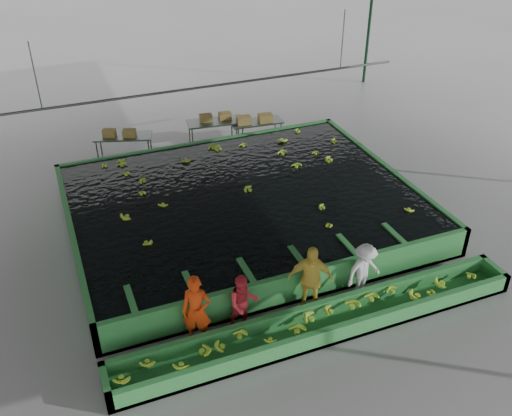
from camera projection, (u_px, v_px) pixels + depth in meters
name	position (u px, v px, depth m)	size (l,w,h in m)	color
ground	(263.00, 247.00, 16.06)	(80.00, 80.00, 0.00)	slate
shed_roof	(264.00, 75.00, 13.40)	(20.00, 22.00, 0.04)	gray
shed_posts	(263.00, 168.00, 14.73)	(20.00, 22.00, 5.00)	black
flotation_tank	(244.00, 207.00, 17.00)	(10.00, 8.00, 0.90)	#2D7A38
tank_water	(243.00, 196.00, 16.79)	(9.70, 7.70, 0.00)	black
sorting_trough	(322.00, 323.00, 13.10)	(10.00, 1.00, 0.50)	#2D7A38
cableway_rail	(204.00, 87.00, 18.40)	(0.08, 0.08, 14.00)	#59605B
rail_hanger_left	(35.00, 76.00, 16.28)	(0.04, 0.04, 2.00)	#59605B
rail_hanger_right	(343.00, 40.00, 19.44)	(0.04, 0.04, 2.00)	#59605B
worker_a	(196.00, 311.00, 12.52)	(0.65, 0.43, 1.78)	red
worker_b	(243.00, 303.00, 12.95)	(0.73, 0.57, 1.49)	red
worker_c	(310.00, 279.00, 13.38)	(1.09, 0.45, 1.85)	gold
worker_d	(364.00, 271.00, 13.94)	(0.97, 0.56, 1.51)	silver
packing_table_left	(124.00, 147.00, 20.43)	(2.01, 0.80, 0.91)	#59605B
packing_table_mid	(216.00, 133.00, 21.42)	(2.10, 0.84, 0.96)	#59605B
packing_table_right	(256.00, 132.00, 21.57)	(1.93, 0.77, 0.88)	#59605B
box_stack_left	(120.00, 136.00, 20.13)	(1.15, 0.32, 0.25)	olive
box_stack_mid	(216.00, 120.00, 21.24)	(1.18, 0.33, 0.25)	olive
box_stack_right	(255.00, 123.00, 21.23)	(1.35, 0.37, 0.29)	olive
floating_bananas	(234.00, 183.00, 17.42)	(8.25, 5.63, 0.11)	#95C82A
trough_bananas	(323.00, 319.00, 13.02)	(8.43, 0.56, 0.11)	#95C82A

